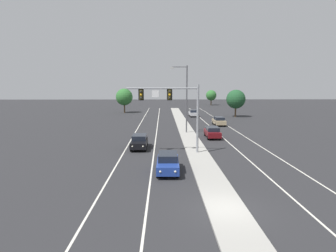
{
  "coord_description": "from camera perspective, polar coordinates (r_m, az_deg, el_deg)",
  "views": [
    {
      "loc": [
        -3.73,
        -15.69,
        7.28
      ],
      "look_at": [
        -3.2,
        12.53,
        3.2
      ],
      "focal_mm": 30.3,
      "sensor_mm": 36.0,
      "label": 1
    }
  ],
  "objects": [
    {
      "name": "car_oncoming_black",
      "position": [
        33.0,
        -5.78,
        -3.11
      ],
      "size": [
        1.82,
        4.47,
        1.58
      ],
      "color": "black",
      "rests_on": "ground"
    },
    {
      "name": "car_oncoming_blue",
      "position": [
        24.07,
        -0.03,
        -7.35
      ],
      "size": [
        1.9,
        4.5,
        1.58
      ],
      "color": "navy",
      "rests_on": "ground"
    },
    {
      "name": "tree_far_left_a",
      "position": [
        75.92,
        -8.79,
        5.79
      ],
      "size": [
        4.42,
        4.42,
        6.4
      ],
      "color": "#4C3823",
      "rests_on": "ground"
    },
    {
      "name": "car_receding_tan",
      "position": [
        52.38,
        10.2,
        1.01
      ],
      "size": [
        1.86,
        4.48,
        1.58
      ],
      "color": "tan",
      "rests_on": "ground"
    },
    {
      "name": "ground_plane",
      "position": [
        17.7,
        11.66,
        -16.25
      ],
      "size": [
        260.0,
        260.0,
        0.0
      ],
      "primitive_type": "plane",
      "color": "#28282B"
    },
    {
      "name": "car_receding_darkred",
      "position": [
        39.78,
        8.93,
        -1.22
      ],
      "size": [
        1.86,
        4.48,
        1.58
      ],
      "color": "#5B0F14",
      "rests_on": "ground"
    },
    {
      "name": "median_island",
      "position": [
        34.66,
        5.14,
        -3.81
      ],
      "size": [
        2.4,
        110.0,
        0.15
      ],
      "primitive_type": "cube",
      "color": "#9E9B93",
      "rests_on": "ground"
    },
    {
      "name": "edge_stripe_right",
      "position": [
        42.97,
        14.79,
        -1.8
      ],
      "size": [
        0.14,
        100.0,
        0.01
      ],
      "primitive_type": "cube",
      "color": "silver",
      "rests_on": "ground"
    },
    {
      "name": "lane_stripe_receding_center",
      "position": [
        42.19,
        10.47,
        -1.84
      ],
      "size": [
        0.14,
        100.0,
        0.01
      ],
      "primitive_type": "cube",
      "color": "silver",
      "rests_on": "ground"
    },
    {
      "name": "street_lamp_median",
      "position": [
        42.72,
        3.48,
        6.22
      ],
      "size": [
        2.58,
        0.28,
        10.0
      ],
      "color": "#4C4C51",
      "rests_on": "median_island"
    },
    {
      "name": "tree_far_right_b",
      "position": [
        105.04,
        8.69,
        6.12
      ],
      "size": [
        3.8,
        3.8,
        5.5
      ],
      "color": "#4C3823",
      "rests_on": "ground"
    },
    {
      "name": "edge_stripe_left",
      "position": [
        41.56,
        -6.96,
        -1.92
      ],
      "size": [
        0.14,
        100.0,
        0.01
      ],
      "primitive_type": "cube",
      "color": "silver",
      "rests_on": "ground"
    },
    {
      "name": "overhead_signal_mast",
      "position": [
        29.7,
        1.4,
        4.48
      ],
      "size": [
        7.54,
        0.44,
        7.2
      ],
      "color": "gray",
      "rests_on": "median_island"
    },
    {
      "name": "lane_stripe_oncoming_center",
      "position": [
        41.35,
        -2.4,
        -1.92
      ],
      "size": [
        0.14,
        100.0,
        0.01
      ],
      "primitive_type": "cube",
      "color": "silver",
      "rests_on": "ground"
    },
    {
      "name": "tree_far_right_c",
      "position": [
        66.88,
        13.49,
        5.26
      ],
      "size": [
        4.33,
        4.33,
        6.26
      ],
      "color": "#4C3823",
      "rests_on": "ground"
    },
    {
      "name": "car_receding_silver",
      "position": [
        66.43,
        5.1,
        2.61
      ],
      "size": [
        1.85,
        4.48,
        1.58
      ],
      "color": "#B7B7BC",
      "rests_on": "ground"
    }
  ]
}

